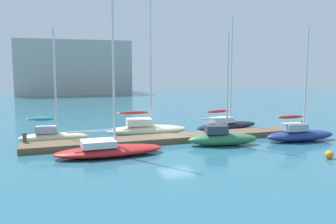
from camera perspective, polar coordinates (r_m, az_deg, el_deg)
ground_plane at (r=28.09m, az=1.36°, el=-4.53°), size 120.00×120.00×0.00m
dock_pier at (r=28.05m, az=1.36°, el=-4.09°), size 22.57×2.16×0.44m
dock_piling_near_end at (r=27.15m, az=-21.47°, el=-4.21°), size 0.28×0.28×1.13m
dock_piling_far_end at (r=32.67m, az=20.14°, el=-2.31°), size 0.28×0.28×1.13m
sailboat_0 at (r=28.67m, az=-17.60°, el=-3.42°), size 5.21×1.98×8.55m
sailboat_1 at (r=23.62m, az=-9.33°, el=-5.67°), size 7.00×2.39×10.49m
sailboat_2 at (r=30.29m, az=-3.48°, el=-2.49°), size 6.87×2.78×11.07m
sailboat_3 at (r=26.66m, az=8.47°, el=-3.91°), size 5.31×2.42×8.13m
sailboat_4 at (r=33.20m, az=9.12°, el=-1.82°), size 6.66×2.80×10.13m
sailboat_5 at (r=29.67m, az=19.84°, el=-3.15°), size 5.83×2.10×8.53m
mooring_buoy_orange at (r=24.78m, az=23.87°, el=-6.11°), size 0.51×0.51×0.51m
harbor_building_distant at (r=80.14m, az=-14.66°, el=6.72°), size 22.67×12.33×10.94m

